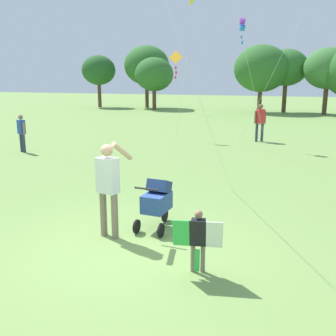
% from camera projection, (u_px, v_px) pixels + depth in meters
% --- Properties ---
extents(ground_plane, '(120.00, 120.00, 0.00)m').
position_uv_depth(ground_plane, '(129.00, 248.00, 6.96)').
color(ground_plane, '#75994C').
extents(treeline_distant, '(33.82, 7.83, 6.03)m').
position_uv_depth(treeline_distant, '(261.00, 69.00, 33.45)').
color(treeline_distant, brown).
rests_on(treeline_distant, ground).
extents(child_with_butterfly_kite, '(0.77, 0.42, 1.02)m').
position_uv_depth(child_with_butterfly_kite, '(198.00, 236.00, 5.94)').
color(child_with_butterfly_kite, '#7F705B').
rests_on(child_with_butterfly_kite, ground).
extents(person_adult_flyer, '(0.66, 0.55, 1.89)m').
position_uv_depth(person_adult_flyer, '(108.00, 182.00, 7.21)').
color(person_adult_flyer, '#7F705B').
rests_on(person_adult_flyer, ground).
extents(stroller, '(0.58, 1.10, 1.03)m').
position_uv_depth(stroller, '(157.00, 200.00, 7.75)').
color(stroller, black).
rests_on(stroller, ground).
extents(kite_orange_delta, '(1.91, 3.60, 4.24)m').
position_uv_depth(kite_orange_delta, '(176.00, 62.00, 18.35)').
color(kite_orange_delta, '#F4A319').
rests_on(kite_orange_delta, ground).
extents(kite_green_novelty, '(2.64, 3.70, 5.44)m').
position_uv_depth(kite_green_novelty, '(243.00, 27.00, 16.37)').
color(kite_green_novelty, purple).
rests_on(kite_green_novelty, ground).
extents(person_couple_left, '(0.46, 0.32, 1.53)m').
position_uv_depth(person_couple_left, '(22.00, 130.00, 15.65)').
color(person_couple_left, '#33384C').
rests_on(person_couple_left, ground).
extents(person_back_turned, '(0.51, 0.39, 1.78)m').
position_uv_depth(person_back_turned, '(260.00, 119.00, 18.26)').
color(person_back_turned, '#33384C').
rests_on(person_back_turned, ground).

